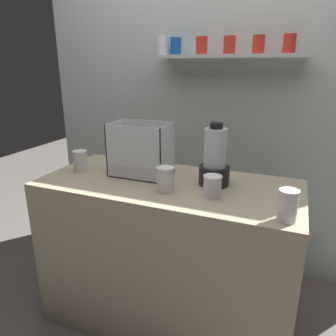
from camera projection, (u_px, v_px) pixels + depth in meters
name	position (u px, v px, depth m)	size (l,w,h in m)	color
ground_plane	(168.00, 315.00, 1.99)	(8.00, 8.00, 0.00)	slate
counter	(168.00, 254.00, 1.85)	(1.40, 0.64, 0.90)	tan
back_wall_unit	(209.00, 101.00, 2.27)	(2.60, 0.24, 2.50)	silver
carrot_display_bin	(140.00, 159.00, 1.80)	(0.33, 0.21, 0.30)	white
blender_pitcher	(215.00, 161.00, 1.64)	(0.16, 0.16, 0.33)	black
juice_cup_pomegranate_far_left	(80.00, 162.00, 1.87)	(0.08, 0.08, 0.12)	white
juice_cup_orange_left	(165.00, 181.00, 1.56)	(0.09, 0.09, 0.13)	white
juice_cup_mango_middle	(212.00, 187.00, 1.50)	(0.09, 0.09, 0.11)	white
juice_cup_mango_right	(288.00, 207.00, 1.26)	(0.08, 0.08, 0.13)	white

